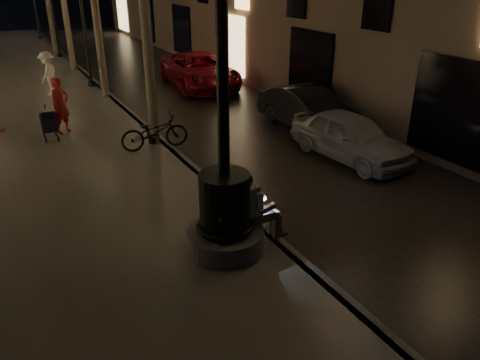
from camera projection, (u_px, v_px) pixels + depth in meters
ground at (105, 95)px, 19.46m from camera, size 120.00×120.00×0.00m
cobble_lane at (173, 86)px, 20.76m from camera, size 6.00×45.00×0.02m
curb_strip at (105, 93)px, 19.42m from camera, size 0.25×45.00×0.20m
fountain_lamppost at (225, 200)px, 8.16m from camera, size 1.40×1.40×5.21m
seated_man_laptop at (255, 206)px, 8.54m from camera, size 1.05×0.35×1.42m
lamp_curb_a at (145, 35)px, 12.39m from camera, size 0.36×0.36×4.81m
lamp_curb_b at (82, 11)px, 18.77m from camera, size 0.36×0.36×4.81m
stroller at (49, 123)px, 13.72m from camera, size 0.45×1.01×1.03m
car_front at (350, 136)px, 12.86m from camera, size 1.82×3.88×1.28m
car_second at (309, 109)px, 15.16m from camera, size 1.57×4.10×1.33m
car_third at (200, 70)px, 20.43m from camera, size 2.85×5.39×1.44m
pedestrian_red at (61, 105)px, 14.18m from camera, size 0.74×0.67×1.70m
pedestrian_white at (48, 73)px, 18.40m from camera, size 1.10×1.26×1.69m
bicycle at (154, 132)px, 13.04m from camera, size 1.94×0.84×0.99m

